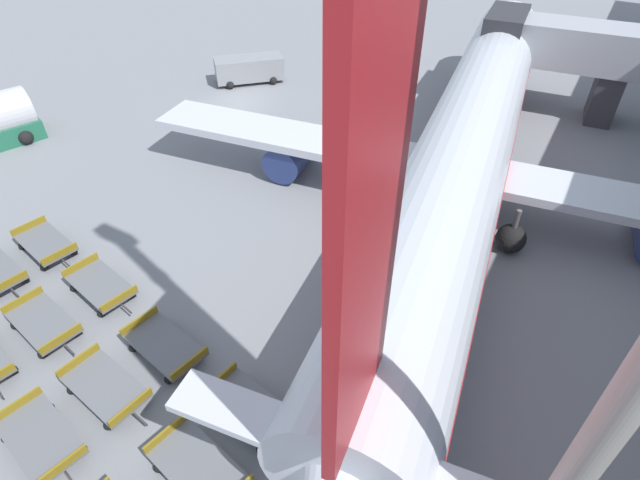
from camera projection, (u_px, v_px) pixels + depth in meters
The scene contains 12 objects.
ground_plane at pixel (238, 103), 36.19m from camera, with size 500.00×500.00×0.00m, color gray.
airplane at pixel (466, 147), 24.71m from camera, with size 33.98×41.81×14.53m.
service_van at pixel (249, 69), 38.57m from camera, with size 5.05×5.08×1.91m.
baggage_dolly_row_near_col_c at pixel (41, 439), 15.80m from camera, with size 3.95×2.24×0.92m.
baggage_dolly_row_mid_a_col_b at pixel (43, 323), 19.49m from camera, with size 3.95×2.16×0.92m.
baggage_dolly_row_mid_a_col_c at pixel (106, 387), 17.25m from camera, with size 3.94×2.05×0.92m.
baggage_dolly_row_mid_a_col_d at pixel (199, 468), 15.07m from camera, with size 3.95×2.19×0.92m.
baggage_dolly_row_mid_b_col_a at pixel (46, 244), 23.20m from camera, with size 3.95×2.23×0.92m.
baggage_dolly_row_mid_b_col_b at pixel (101, 286), 21.08m from camera, with size 3.95×2.21×0.92m.
baggage_dolly_row_mid_b_col_c at pixel (165, 346), 18.63m from camera, with size 3.95×2.17×0.92m.
baggage_dolly_row_mid_b_col_d at pixel (252, 410), 16.59m from camera, with size 3.94×2.08×0.92m.
stand_guidance_stripe at pixel (418, 316), 20.43m from camera, with size 4.16×26.92×0.01m.
Camera 1 is at (22.37, -26.57, 15.42)m, focal length 28.00 mm.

